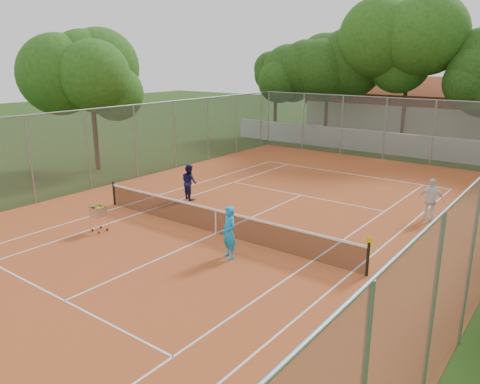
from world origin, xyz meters
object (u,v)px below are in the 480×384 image
Objects in this scene: player_near at (229,233)px; player_far_left at (189,182)px; clubhouse at (413,109)px; ball_hopper at (99,218)px; player_far_right at (431,200)px; tennis_net at (216,221)px.

player_near is 7.03m from player_far_left.
clubhouse is 15.52× the size of ball_hopper.
player_near reaches higher than player_far_right.
player_far_right is at bearing 47.04° from tennis_net.
tennis_net is at bearing 39.26° from ball_hopper.
ball_hopper is at bearing -145.17° from player_near.
player_far_left is at bearing -94.06° from clubhouse.
player_near is 8.89m from player_far_right.
clubhouse is at bearing -76.09° from player_far_right.
clubhouse is 31.58m from ball_hopper.
tennis_net is 4.45m from ball_hopper.
player_far_left is (-5.66, 4.18, -0.06)m from player_near.
player_near is 1.07× the size of player_far_left.
clubhouse is at bearing 92.15° from ball_hopper.
player_near is at bearing -82.91° from clubhouse.
clubhouse reaches higher than player_far_left.
tennis_net is at bearing 164.96° from player_near.
player_far_right reaches higher than player_far_left.
ball_hopper is (-1.68, -31.49, -1.65)m from clubhouse.
tennis_net is 7.19× the size of player_far_left.
tennis_net is 8.74m from player_far_right.
tennis_net is 6.84× the size of player_far_right.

